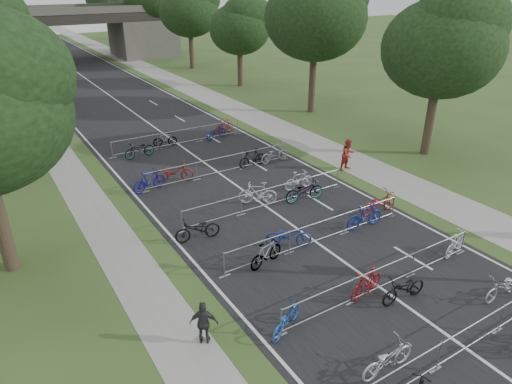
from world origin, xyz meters
TOP-DOWN VIEW (x-y plane):
  - road at (0.00, 50.00)m, footprint 11.00×140.00m
  - sidewalk_right at (8.00, 50.00)m, footprint 3.00×140.00m
  - sidewalk_left at (-7.50, 50.00)m, footprint 2.00×140.00m
  - lane_markings at (0.00, 50.00)m, footprint 0.12×140.00m
  - overpass_bridge at (0.00, 65.00)m, footprint 31.00×8.00m
  - tree_right_0 at (13.11, 15.93)m, footprint 7.17×7.17m
  - tree_right_1 at (13.11, 27.93)m, footprint 8.18×8.18m
  - tree_right_2 at (13.11, 39.93)m, footprint 6.16×6.16m
  - tree_right_3 at (13.11, 51.93)m, footprint 7.17×7.17m
  - tree_right_5 at (13.11, 75.93)m, footprint 6.16×6.16m
  - barrier_row_1 at (0.00, 3.60)m, footprint 9.70×0.08m
  - barrier_row_2 at (0.00, 7.20)m, footprint 9.70×0.08m
  - barrier_row_3 at (0.00, 11.00)m, footprint 9.70×0.08m
  - barrier_row_4 at (0.00, 15.00)m, footprint 9.70×0.08m
  - barrier_row_5 at (0.00, 20.00)m, footprint 9.70×0.08m
  - barrier_row_6 at (0.00, 26.00)m, footprint 9.70×0.08m
  - bike_5 at (-2.82, 4.35)m, footprint 1.96×0.69m
  - bike_7 at (3.24, 4.57)m, footprint 1.85×0.68m
  - bike_8 at (-4.30, 7.34)m, footprint 1.87×1.36m
  - bike_9 at (-0.78, 7.29)m, footprint 1.83×0.80m
  - bike_10 at (0.12, 6.34)m, footprint 1.98×0.79m
  - bike_11 at (4.30, 7.31)m, footprint 1.82×0.85m
  - bike_12 at (-2.80, 10.82)m, footprint 1.86×0.94m
  - bike_13 at (-1.22, 11.50)m, footprint 2.05×1.64m
  - bike_14 at (2.68, 10.95)m, footprint 2.03×0.73m
  - bike_15 at (4.30, 11.65)m, footprint 2.13×0.83m
  - bike_16 at (-4.30, 14.00)m, footprint 2.11×0.99m
  - bike_17 at (-0.18, 15.60)m, footprint 1.98×1.50m
  - bike_18 at (2.02, 14.64)m, footprint 2.23×1.00m
  - bike_19 at (2.65, 15.92)m, footprint 1.80×0.63m
  - bike_20 at (-4.30, 20.04)m, footprint 2.04×0.93m
  - bike_21 at (-2.63, 20.55)m, footprint 2.21×1.53m
  - bike_22 at (2.20, 20.03)m, footprint 1.93×0.69m
  - bike_23 at (3.79, 19.97)m, footprint 2.02×0.80m
  - bike_24 at (-3.08, 25.19)m, footprint 2.07×0.95m
  - bike_25 at (-0.90, 26.32)m, footprint 1.69×0.74m
  - bike_26 at (2.78, 25.91)m, footprint 2.02×1.25m
  - bike_27 at (3.86, 26.72)m, footprint 1.79×0.82m
  - pedestrian_b at (6.80, 16.64)m, footprint 0.97×0.78m
  - pedestrian_c at (-6.80, 8.25)m, footprint 0.96×0.81m

SIDE VIEW (x-z plane):
  - lane_markings at x=0.00m, z-range 0.00..0.00m
  - road at x=0.00m, z-range 0.00..0.01m
  - sidewalk_right at x=8.00m, z-range 0.00..0.01m
  - sidewalk_left at x=-7.50m, z-range 0.00..0.01m
  - bike_8 at x=-4.30m, z-range 0.00..0.94m
  - bike_7 at x=3.24m, z-range 0.00..0.97m
  - bike_25 at x=-0.90m, z-range 0.00..0.98m
  - bike_26 at x=2.78m, z-range 0.00..1.00m
  - bike_10 at x=0.12m, z-range 0.00..1.02m
  - bike_5 at x=-2.82m, z-range 0.00..1.03m
  - bike_27 at x=3.86m, z-range 0.00..1.04m
  - bike_13 at x=-1.22m, z-range 0.00..1.04m
  - bike_23 at x=3.79m, z-range 0.00..1.04m
  - bike_24 at x=-3.08m, z-range 0.00..1.05m
  - bike_11 at x=4.30m, z-range 0.00..1.06m
  - bike_19 at x=2.65m, z-range 0.00..1.06m
  - bike_9 at x=-0.78m, z-range 0.00..1.07m
  - bike_16 at x=-4.30m, z-range 0.00..1.07m
  - bike_12 at x=-2.80m, z-range 0.00..1.07m
  - barrier_row_1 at x=0.00m, z-range 0.00..1.10m
  - barrier_row_2 at x=0.00m, z-range 0.00..1.10m
  - barrier_row_3 at x=0.00m, z-range 0.00..1.10m
  - barrier_row_4 at x=0.00m, z-range 0.00..1.10m
  - barrier_row_5 at x=0.00m, z-range 0.00..1.10m
  - barrier_row_6 at x=0.00m, z-range 0.00..1.10m
  - bike_21 at x=-2.63m, z-range 0.00..1.10m
  - bike_15 at x=4.30m, z-range 0.00..1.10m
  - bike_18 at x=2.02m, z-range 0.00..1.13m
  - bike_22 at x=2.20m, z-range 0.00..1.14m
  - bike_20 at x=-4.30m, z-range 0.00..1.18m
  - bike_17 at x=-0.18m, z-range 0.00..1.19m
  - bike_14 at x=2.68m, z-range 0.00..1.20m
  - pedestrian_c at x=-6.80m, z-range 0.00..1.54m
  - pedestrian_b at x=6.80m, z-range 0.00..1.88m
  - overpass_bridge at x=0.00m, z-range 0.01..7.06m
  - tree_right_2 at x=13.11m, z-range 1.25..10.64m
  - tree_right_5 at x=13.11m, z-range 1.25..10.64m
  - tree_right_0 at x=13.11m, z-range 1.46..12.39m
  - tree_right_3 at x=13.11m, z-range 1.46..12.39m
  - tree_right_1 at x=13.11m, z-range 1.67..14.13m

